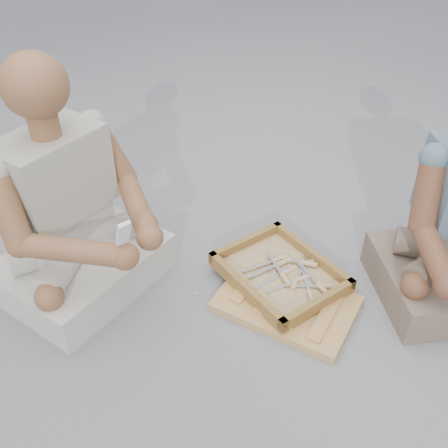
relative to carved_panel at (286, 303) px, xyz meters
The scene contains 28 objects.
ground 0.30m from the carved_panel, 158.60° to the right, with size 60.00×60.00×0.00m, color gray.
carved_panel is the anchor object (origin of this frame).
tool_tray 0.14m from the carved_panel, 132.50° to the left, with size 0.60×0.54×0.06m.
chisel_0 0.11m from the carved_panel, 38.49° to the left, with size 0.15×0.18×0.02m.
chisel_1 0.15m from the carved_panel, 122.08° to the left, with size 0.09×0.21×0.02m.
chisel_2 0.12m from the carved_panel, 90.58° to the left, with size 0.12×0.20×0.02m.
chisel_3 0.16m from the carved_panel, 54.10° to the left, with size 0.20×0.13×0.02m.
chisel_4 0.16m from the carved_panel, 53.22° to the left, with size 0.20×0.12×0.02m.
chisel_5 0.21m from the carved_panel, 99.87° to the left, with size 0.14×0.19×0.02m.
chisel_6 0.12m from the carved_panel, 127.52° to the left, with size 0.19×0.14×0.02m.
chisel_7 0.22m from the carved_panel, 98.50° to the left, with size 0.21×0.08×0.02m.
chisel_8 0.19m from the carved_panel, 129.19° to the left, with size 0.11×0.21×0.02m.
chisel_9 0.22m from the carved_panel, 133.24° to the left, with size 0.12×0.20×0.02m.
chisel_10 0.11m from the carved_panel, 96.05° to the left, with size 0.06×0.22×0.02m.
wood_chip_0 0.11m from the carved_panel, 17.83° to the right, with size 0.02×0.01×0.00m, color tan.
wood_chip_1 0.16m from the carved_panel, 97.87° to the right, with size 0.02×0.01×0.00m, color tan.
wood_chip_2 0.24m from the carved_panel, 33.38° to the right, with size 0.02×0.01×0.00m, color tan.
wood_chip_3 0.37m from the carved_panel, 133.70° to the left, with size 0.02×0.01×0.00m, color tan.
wood_chip_4 0.34m from the carved_panel, 153.13° to the left, with size 0.02×0.01×0.00m, color tan.
wood_chip_5 0.38m from the carved_panel, 156.50° to the right, with size 0.02×0.01×0.00m, color tan.
wood_chip_6 0.59m from the carved_panel, 129.02° to the left, with size 0.02×0.01×0.00m, color tan.
wood_chip_7 0.51m from the carved_panel, 70.54° to the left, with size 0.02×0.01×0.00m, color tan.
wood_chip_8 0.48m from the carved_panel, 142.13° to the left, with size 0.02×0.01×0.00m, color tan.
wood_chip_9 0.16m from the carved_panel, 166.45° to the right, with size 0.02×0.01×0.00m, color tan.
wood_chip_10 0.21m from the carved_panel, 24.87° to the left, with size 0.02×0.01×0.00m, color tan.
wood_chip_11 0.46m from the carved_panel, 127.30° to the left, with size 0.02×0.01×0.00m, color tan.
craftsman 0.93m from the carved_panel, 156.00° to the right, with size 0.66×0.64×0.99m.
mobile_phone 0.76m from the carved_panel, 135.61° to the right, with size 0.06×0.06×0.11m.
Camera 1 is at (0.88, -1.21, 1.52)m, focal length 40.00 mm.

